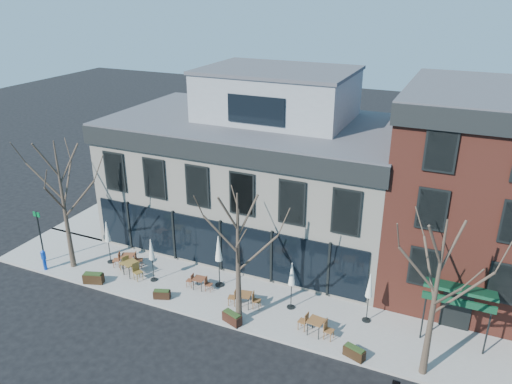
% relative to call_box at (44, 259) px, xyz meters
% --- Properties ---
extents(ground, '(120.00, 120.00, 0.00)m').
position_rel_call_box_xyz_m(ground, '(9.74, 4.20, -0.85)').
color(ground, black).
rests_on(ground, ground).
extents(sidewalk_front, '(33.50, 4.70, 0.15)m').
position_rel_call_box_xyz_m(sidewalk_front, '(12.99, 2.05, -0.78)').
color(sidewalk_front, gray).
rests_on(sidewalk_front, ground).
extents(sidewalk_side, '(4.50, 12.00, 0.15)m').
position_rel_call_box_xyz_m(sidewalk_side, '(-1.51, 10.20, -0.78)').
color(sidewalk_side, gray).
rests_on(sidewalk_side, ground).
extents(corner_building, '(18.39, 10.39, 11.10)m').
position_rel_call_box_xyz_m(corner_building, '(9.81, 9.27, 3.87)').
color(corner_building, beige).
rests_on(corner_building, ground).
extents(red_brick_building, '(8.20, 11.78, 11.18)m').
position_rel_call_box_xyz_m(red_brick_building, '(22.74, 9.18, 4.78)').
color(red_brick_building, maroon).
rests_on(red_brick_building, ground).
extents(tree_corner, '(3.93, 3.98, 7.92)m').
position_rel_call_box_xyz_m(tree_corner, '(1.25, 1.00, 3.39)').
color(tree_corner, '#382B21').
rests_on(tree_corner, sidewalk_front).
extents(tree_mid, '(3.50, 3.55, 7.04)m').
position_rel_call_box_xyz_m(tree_mid, '(12.75, 0.30, 2.94)').
color(tree_mid, '#382B21').
rests_on(tree_mid, sidewalk_front).
extents(tree_right, '(3.72, 3.77, 7.48)m').
position_rel_call_box_xyz_m(tree_right, '(21.75, 0.30, 3.17)').
color(tree_right, '#382B21').
rests_on(tree_right, sidewalk_front).
extents(sign_pole, '(0.50, 0.10, 3.40)m').
position_rel_call_box_xyz_m(sign_pole, '(-0.76, 0.70, 1.22)').
color(sign_pole, black).
rests_on(sign_pole, sidewalk_front).
extents(call_box, '(0.26, 0.26, 1.33)m').
position_rel_call_box_xyz_m(call_box, '(0.00, 0.00, 0.00)').
color(call_box, '#0D3AB2').
rests_on(call_box, sidewalk_front).
extents(cafe_set_0, '(1.84, 1.13, 0.96)m').
position_rel_call_box_xyz_m(cafe_set_0, '(4.32, 2.29, -0.21)').
color(cafe_set_0, brown).
rests_on(cafe_set_0, sidewalk_front).
extents(cafe_set_1, '(2.01, 1.15, 1.04)m').
position_rel_call_box_xyz_m(cafe_set_1, '(5.08, 1.60, -0.17)').
color(cafe_set_1, brown).
rests_on(cafe_set_1, sidewalk_front).
extents(cafe_set_2, '(1.58, 0.67, 0.82)m').
position_rel_call_box_xyz_m(cafe_set_2, '(9.45, 1.99, -0.28)').
color(cafe_set_2, brown).
rests_on(cafe_set_2, sidewalk_front).
extents(cafe_set_3, '(1.84, 0.84, 0.94)m').
position_rel_call_box_xyz_m(cafe_set_3, '(12.47, 1.50, -0.22)').
color(cafe_set_3, brown).
rests_on(cafe_set_3, sidewalk_front).
extents(cafe_set_4, '(1.91, 0.84, 0.98)m').
position_rel_call_box_xyz_m(cafe_set_4, '(16.61, 0.87, -0.20)').
color(cafe_set_4, brown).
rests_on(cafe_set_4, sidewalk_front).
extents(umbrella_0, '(0.44, 0.44, 2.75)m').
position_rel_call_box_xyz_m(umbrella_0, '(3.01, 2.28, 1.24)').
color(umbrella_0, black).
rests_on(umbrella_0, sidewalk_front).
extents(umbrella_1, '(0.43, 0.43, 2.67)m').
position_rel_call_box_xyz_m(umbrella_1, '(6.61, 1.67, 1.18)').
color(umbrella_1, black).
rests_on(umbrella_1, sidewalk_front).
extents(umbrella_2, '(0.50, 0.50, 3.14)m').
position_rel_call_box_xyz_m(umbrella_2, '(10.34, 2.73, 1.51)').
color(umbrella_2, black).
rests_on(umbrella_2, sidewalk_front).
extents(umbrella_3, '(0.44, 0.44, 2.73)m').
position_rel_call_box_xyz_m(umbrella_3, '(14.77, 2.40, 1.22)').
color(umbrella_3, black).
rests_on(umbrella_3, sidewalk_front).
extents(umbrella_4, '(0.44, 0.44, 2.77)m').
position_rel_call_box_xyz_m(umbrella_4, '(18.66, 2.92, 1.25)').
color(umbrella_4, black).
rests_on(umbrella_4, sidewalk_front).
extents(planter_0, '(1.21, 0.79, 0.63)m').
position_rel_call_box_xyz_m(planter_0, '(3.62, 0.04, -0.39)').
color(planter_0, '#301F10').
rests_on(planter_0, sidewalk_front).
extents(planter_1, '(0.97, 0.65, 0.51)m').
position_rel_call_box_xyz_m(planter_1, '(8.05, 0.35, -0.45)').
color(planter_1, black).
rests_on(planter_1, sidewalk_front).
extents(planter_2, '(1.14, 0.76, 0.59)m').
position_rel_call_box_xyz_m(planter_2, '(12.50, 0.00, -0.41)').
color(planter_2, black).
rests_on(planter_2, sidewalk_front).
extents(planter_3, '(1.08, 0.70, 0.56)m').
position_rel_call_box_xyz_m(planter_3, '(18.74, 0.00, -0.42)').
color(planter_3, black).
rests_on(planter_3, sidewalk_front).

